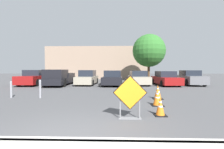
% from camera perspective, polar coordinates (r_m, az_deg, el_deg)
% --- Properties ---
extents(ground_plane, '(96.00, 96.00, 0.00)m').
position_cam_1_polar(ground_plane, '(13.22, -3.26, -5.09)').
color(ground_plane, '#4C4C4F').
extents(curb_lip, '(27.09, 0.20, 0.14)m').
position_cam_1_polar(curb_lip, '(3.61, -17.99, -23.31)').
color(curb_lip, beige).
rests_on(curb_lip, ground_plane).
extents(road_closed_sign, '(1.10, 0.20, 1.42)m').
position_cam_1_polar(road_closed_sign, '(4.90, 6.87, -8.15)').
color(road_closed_sign, black).
rests_on(road_closed_sign, ground_plane).
extents(traffic_cone_nearest, '(0.41, 0.41, 0.65)m').
position_cam_1_polar(traffic_cone_nearest, '(5.58, 17.91, -11.56)').
color(traffic_cone_nearest, black).
rests_on(traffic_cone_nearest, ground_plane).
extents(traffic_cone_second, '(0.51, 0.51, 0.72)m').
position_cam_1_polar(traffic_cone_second, '(7.04, 16.89, -8.43)').
color(traffic_cone_second, black).
rests_on(traffic_cone_second, ground_plane).
extents(traffic_cone_third, '(0.52, 0.52, 0.77)m').
position_cam_1_polar(traffic_cone_third, '(8.59, 17.03, -6.42)').
color(traffic_cone_third, black).
rests_on(traffic_cone_third, ground_plane).
extents(parked_car_nearest, '(2.05, 4.52, 1.57)m').
position_cam_1_polar(parked_car_nearest, '(17.69, -27.22, -1.17)').
color(parked_car_nearest, maroon).
rests_on(parked_car_nearest, ground_plane).
extents(pickup_truck, '(2.16, 5.46, 1.61)m').
position_cam_1_polar(pickup_truck, '(16.08, -19.51, -1.36)').
color(pickup_truck, black).
rests_on(pickup_truck, ground_plane).
extents(parked_car_second, '(1.91, 4.25, 1.55)m').
position_cam_1_polar(parked_car_second, '(16.24, -9.33, -1.34)').
color(parked_car_second, '#A39984').
rests_on(parked_car_second, ground_plane).
extents(parked_car_third, '(2.06, 4.48, 1.52)m').
position_cam_1_polar(parked_car_third, '(15.41, 0.28, -1.48)').
color(parked_car_third, black).
rests_on(parked_car_third, ground_plane).
extents(parked_car_fourth, '(1.96, 4.32, 1.49)m').
position_cam_1_polar(parked_car_fourth, '(16.26, 9.97, -1.40)').
color(parked_car_fourth, '#A39984').
rests_on(parked_car_fourth, ground_plane).
extents(parked_car_fifth, '(2.04, 4.27, 1.45)m').
position_cam_1_polar(parked_car_fifth, '(16.39, 19.70, -1.53)').
color(parked_car_fifth, maroon).
rests_on(parked_car_fifth, ground_plane).
extents(parked_car_sixth, '(2.02, 4.39, 1.53)m').
position_cam_1_polar(parked_car_sixth, '(17.85, 27.57, -1.20)').
color(parked_car_sixth, slate).
rests_on(parked_car_sixth, ground_plane).
extents(bollard_nearest, '(0.12, 0.12, 1.03)m').
position_cam_1_polar(bollard_nearest, '(9.37, -25.69, -4.80)').
color(bollard_nearest, gray).
rests_on(bollard_nearest, ground_plane).
extents(bollard_second, '(0.12, 0.12, 0.95)m').
position_cam_1_polar(bollard_second, '(10.25, -34.04, -4.61)').
color(bollard_second, gray).
rests_on(bollard_second, ground_plane).
extents(building_facade_backdrop, '(17.55, 5.00, 5.56)m').
position_cam_1_polar(building_facade_backdrop, '(27.76, -5.26, 4.28)').
color(building_facade_backdrop, gray).
rests_on(building_facade_backdrop, ground_plane).
extents(street_tree_behind_lot, '(4.34, 4.34, 6.30)m').
position_cam_1_polar(street_tree_behind_lot, '(20.78, 13.86, 8.78)').
color(street_tree_behind_lot, '#513823').
rests_on(street_tree_behind_lot, ground_plane).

